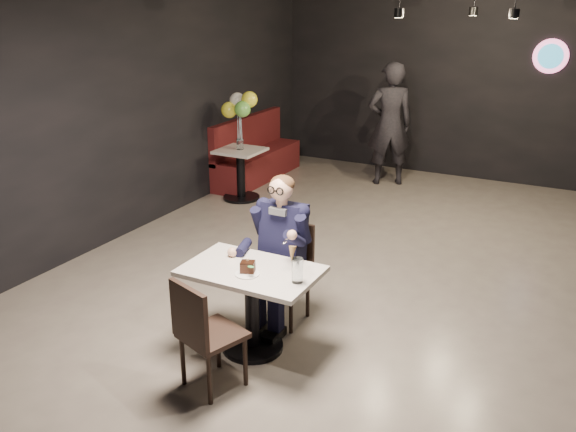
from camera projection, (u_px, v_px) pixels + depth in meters
The scene contains 16 objects.
floor at pixel (394, 289), 6.28m from camera, with size 9.00×9.00×0.00m, color gray.
wall_sign at pixel (551, 56), 8.96m from camera, with size 0.50×0.06×0.50m, color pink, non-canonical shape.
main_table at pixel (252, 309), 5.09m from camera, with size 1.10×0.70×0.75m, color silver.
chair_far at pixel (283, 275), 5.52m from camera, with size 0.42×0.46×0.92m, color black.
chair_near at pixel (213, 332), 4.58m from camera, with size 0.42×0.46×0.92m, color black.
seated_man at pixel (283, 249), 5.43m from camera, with size 0.60×0.80×1.44m, color black.
dessert_plate at pixel (247, 274), 4.86m from camera, with size 0.20×0.20×0.01m, color white.
cake_slice at pixel (248, 267), 4.87m from camera, with size 0.11×0.09×0.08m, color black.
mint_leaf at pixel (251, 267), 4.78m from camera, with size 0.06×0.04×0.01m, color #2B8540.
sundae_glass at pixel (297, 270), 4.70m from camera, with size 0.09×0.09×0.20m, color silver.
wafer_cone at pixel (292, 254), 4.65m from camera, with size 0.06×0.06×0.12m, color tan.
booth_bench at pixel (257, 149), 9.84m from camera, with size 0.51×2.03×1.02m, color #4D1310.
side_table at pixel (241, 173), 8.92m from camera, with size 0.62×0.62×0.78m, color silver.
balloon_vase at pixel (240, 144), 8.77m from camera, with size 0.10×0.10×0.15m, color silver.
balloon_bunch at pixel (239, 115), 8.63m from camera, with size 0.42×0.42×0.69m, color yellow.
passerby at pixel (390, 124), 9.47m from camera, with size 0.70×0.46×1.91m, color black.
Camera 1 is at (1.65, -5.50, 2.85)m, focal length 38.00 mm.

